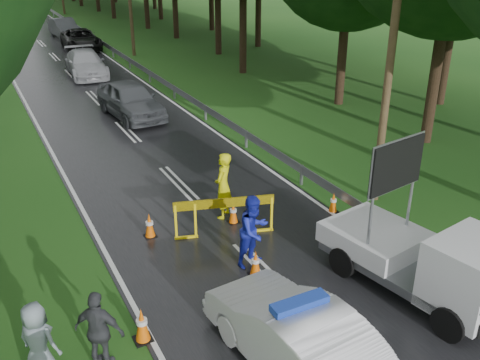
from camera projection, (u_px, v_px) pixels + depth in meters
ground at (265, 272)px, 13.42m from camera, size 160.00×160.00×0.00m
road at (54, 57)px, 37.70m from camera, size 7.00×140.00×0.02m
guardrail at (107, 46)px, 38.76m from camera, size 0.12×60.06×0.70m
utility_pole_near at (393, 38)px, 15.12m from camera, size 1.40×0.24×10.00m
police_sedan at (298, 339)px, 10.07m from camera, size 2.07×4.69×1.65m
work_truck at (427, 260)px, 12.18m from camera, size 2.66×4.68×3.52m
barrier at (224, 208)px, 14.72m from camera, size 2.70×0.86×1.16m
officer at (223, 186)px, 15.68m from camera, size 0.87×0.87×2.04m
civilian at (254, 231)px, 13.42m from camera, size 1.11×0.98×1.90m
bystander_mid at (99, 331)px, 10.13m from camera, size 1.04×0.97×1.72m
bystander_right at (38, 341)px, 9.92m from camera, size 0.94×0.94×1.65m
queue_car_first at (131, 100)px, 24.76m from camera, size 2.39×5.01×1.65m
queue_car_second at (86, 63)px, 32.31m from camera, size 2.42×5.26×1.49m
queue_car_third at (81, 39)px, 40.09m from camera, size 2.63×5.37×1.47m
queue_car_fourth at (64, 28)px, 44.90m from camera, size 1.98×4.81×1.55m
cone_near_left at (142, 325)px, 10.99m from camera, size 0.38×0.38×0.80m
cone_center at (255, 264)px, 13.17m from camera, size 0.33×0.33×0.70m
cone_far at (233, 213)px, 15.61m from camera, size 0.32×0.32×0.68m
cone_left_mid at (150, 226)px, 14.87m from camera, size 0.35×0.35×0.73m
cone_right at (333, 203)px, 16.25m from camera, size 0.31×0.31×0.65m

